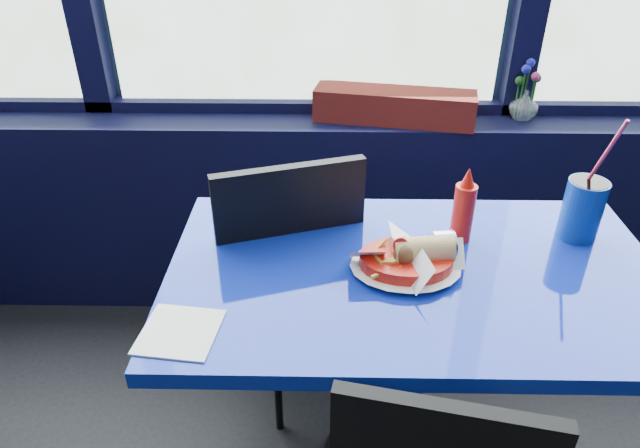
{
  "coord_description": "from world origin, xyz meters",
  "views": [
    {
      "loc": [
        0.09,
        0.88,
        1.57
      ],
      "look_at": [
        0.07,
        1.98,
        0.89
      ],
      "focal_mm": 32.0,
      "sensor_mm": 36.0,
      "label": 1
    }
  ],
  "objects": [
    {
      "name": "window_sill",
      "position": [
        0.0,
        2.87,
        0.4
      ],
      "size": [
        5.0,
        0.26,
        0.8
      ],
      "primitive_type": "cube",
      "color": "black",
      "rests_on": "ground"
    },
    {
      "name": "chair_near_back",
      "position": [
        0.03,
        2.28,
        0.54
      ],
      "size": [
        0.54,
        0.54,
        0.94
      ],
      "rotation": [
        0.0,
        0.0,
        3.46
      ],
      "color": "black",
      "rests_on": "ground"
    },
    {
      "name": "ketchup_bottle",
      "position": [
        0.43,
        2.14,
        0.84
      ],
      "size": [
        0.06,
        0.06,
        0.21
      ],
      "color": "red",
      "rests_on": "near_table"
    },
    {
      "name": "napkin",
      "position": [
        -0.22,
        1.77,
        0.75
      ],
      "size": [
        0.18,
        0.18,
        0.0
      ],
      "primitive_type": "cube",
      "rotation": [
        0.0,
        0.0,
        -0.12
      ],
      "color": "white",
      "rests_on": "near_table"
    },
    {
      "name": "soda_cup",
      "position": [
        0.74,
        2.16,
        0.83
      ],
      "size": [
        0.1,
        0.1,
        0.34
      ],
      "rotation": [
        0.0,
        0.0,
        -0.05
      ],
      "color": "navy",
      "rests_on": "near_table"
    },
    {
      "name": "flower_vase",
      "position": [
        0.79,
        2.88,
        0.87
      ],
      "size": [
        0.12,
        0.13,
        0.22
      ],
      "rotation": [
        0.0,
        0.0,
        -0.2
      ],
      "color": "silver",
      "rests_on": "window_sill"
    },
    {
      "name": "near_table",
      "position": [
        0.3,
        2.0,
        0.57
      ],
      "size": [
        1.2,
        0.7,
        0.75
      ],
      "color": "black",
      "rests_on": "ground"
    },
    {
      "name": "food_basket",
      "position": [
        0.28,
        2.0,
        0.78
      ],
      "size": [
        0.28,
        0.28,
        0.09
      ],
      "rotation": [
        0.0,
        0.0,
        -0.3
      ],
      "color": "red",
      "rests_on": "near_table"
    },
    {
      "name": "planter_box",
      "position": [
        0.32,
        2.85,
        0.86
      ],
      "size": [
        0.59,
        0.24,
        0.11
      ],
      "primitive_type": "cube",
      "rotation": [
        0.0,
        0.0,
        -0.18
      ],
      "color": "maroon",
      "rests_on": "window_sill"
    }
  ]
}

